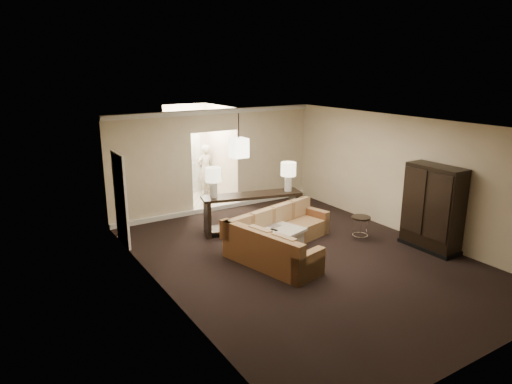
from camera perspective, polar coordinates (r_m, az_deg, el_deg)
ground at (r=9.74m, az=5.97°, el=-8.24°), size 8.00×8.00×0.00m
wall_back at (r=12.57m, az=-5.10°, el=3.93°), size 6.00×0.04×2.80m
wall_front at (r=6.78m, az=27.68°, el=-8.09°), size 6.00×0.04×2.80m
wall_left at (r=7.85m, az=-11.35°, el=-3.44°), size 0.04×8.00×2.80m
wall_right at (r=11.32m, az=18.27°, el=1.91°), size 0.04×8.00×2.80m
ceiling at (r=8.99m, az=6.47°, el=8.32°), size 6.00×8.00×0.02m
crown_molding at (r=12.33m, az=-5.14°, el=9.95°), size 6.00×0.10×0.12m
baseboard at (r=12.86m, az=-4.85°, el=-1.97°), size 6.00×0.10×0.12m
side_door at (r=10.52m, az=-16.56°, el=-0.92°), size 0.05×0.90×2.10m
foyer at (r=13.77m, az=-7.63°, el=4.45°), size 1.44×2.02×2.80m
sectional_sofa at (r=9.90m, az=2.96°, el=-5.74°), size 2.84×2.65×0.81m
coffee_table at (r=10.18m, az=2.21°, el=-5.74°), size 1.35×1.35×0.46m
console_table at (r=11.06m, az=-0.52°, el=-2.14°), size 2.48×1.12×0.94m
armoire at (r=10.60m, az=21.20°, el=-2.07°), size 0.56×1.30×1.88m
drink_table at (r=10.85m, az=12.96°, el=-3.81°), size 0.44×0.44×0.55m
table_lamp_left at (r=10.60m, az=-5.36°, el=1.80°), size 0.37×0.37×0.72m
table_lamp_right at (r=11.14m, az=4.07°, el=2.51°), size 0.37×0.37×0.72m
pendant_light at (r=11.34m, az=-2.16°, el=5.56°), size 0.38×0.38×1.09m
person at (r=14.28m, az=-6.36°, el=3.12°), size 0.66×0.47×1.74m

